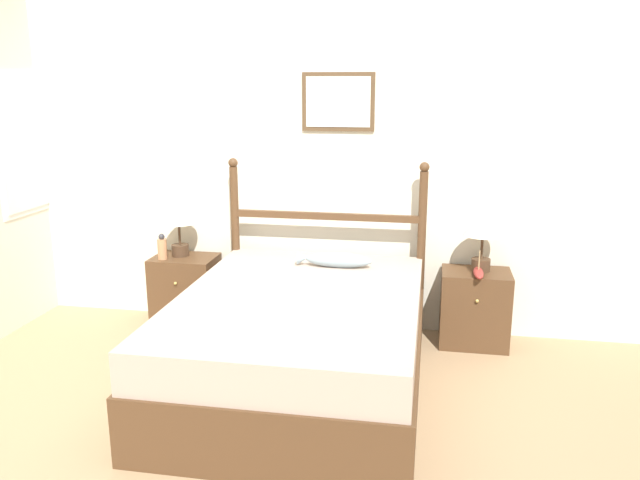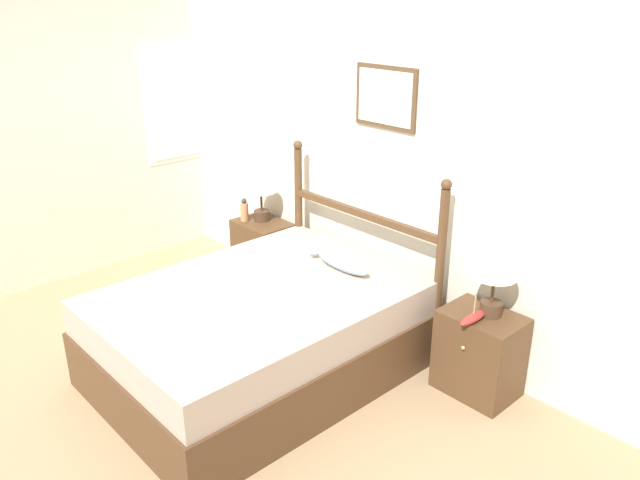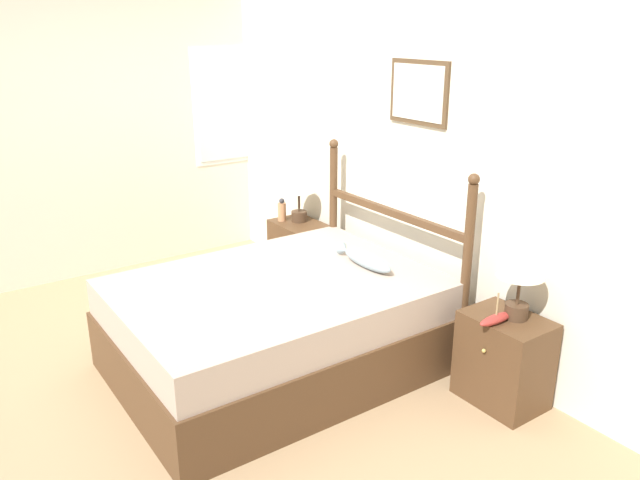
{
  "view_description": "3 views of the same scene",
  "coord_description": "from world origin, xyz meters",
  "px_view_note": "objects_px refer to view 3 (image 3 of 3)",
  "views": [
    {
      "loc": [
        1.0,
        -2.87,
        1.84
      ],
      "look_at": [
        0.3,
        1.02,
        0.85
      ],
      "focal_mm": 35.0,
      "sensor_mm": 36.0,
      "label": 1
    },
    {
      "loc": [
        3.12,
        -1.51,
        2.41
      ],
      "look_at": [
        0.3,
        1.1,
        0.84
      ],
      "focal_mm": 35.0,
      "sensor_mm": 36.0,
      "label": 2
    },
    {
      "loc": [
        3.37,
        -1.24,
        2.14
      ],
      "look_at": [
        0.15,
        1.01,
        0.78
      ],
      "focal_mm": 35.0,
      "sensor_mm": 36.0,
      "label": 3
    }
  ],
  "objects_px": {
    "model_boat": "(496,319)",
    "table_lamp_right": "(521,271)",
    "table_lamp_left": "(299,188)",
    "fish_pillow": "(365,259)",
    "nightstand_right": "(504,360)",
    "bottle": "(282,211)",
    "bed": "(277,325)",
    "nightstand_left": "(299,253)"
  },
  "relations": [
    {
      "from": "nightstand_left",
      "to": "table_lamp_right",
      "type": "bearing_deg",
      "value": 0.77
    },
    {
      "from": "bed",
      "to": "fish_pillow",
      "type": "height_order",
      "value": "fish_pillow"
    },
    {
      "from": "bottle",
      "to": "fish_pillow",
      "type": "relative_size",
      "value": 0.38
    },
    {
      "from": "nightstand_left",
      "to": "fish_pillow",
      "type": "bearing_deg",
      "value": -12.55
    },
    {
      "from": "table_lamp_right",
      "to": "model_boat",
      "type": "xyz_separation_m",
      "value": [
        -0.02,
        -0.14,
        -0.27
      ]
    },
    {
      "from": "bed",
      "to": "model_boat",
      "type": "relative_size",
      "value": 7.75
    },
    {
      "from": "table_lamp_left",
      "to": "table_lamp_right",
      "type": "height_order",
      "value": "same"
    },
    {
      "from": "nightstand_left",
      "to": "nightstand_right",
      "type": "relative_size",
      "value": 1.0
    },
    {
      "from": "nightstand_left",
      "to": "nightstand_right",
      "type": "bearing_deg",
      "value": 0.0
    },
    {
      "from": "fish_pillow",
      "to": "nightstand_right",
      "type": "bearing_deg",
      "value": 15.58
    },
    {
      "from": "nightstand_right",
      "to": "model_boat",
      "type": "bearing_deg",
      "value": -88.81
    },
    {
      "from": "table_lamp_left",
      "to": "fish_pillow",
      "type": "xyz_separation_m",
      "value": [
        1.26,
        -0.3,
        -0.18
      ]
    },
    {
      "from": "model_boat",
      "to": "fish_pillow",
      "type": "bearing_deg",
      "value": -170.75
    },
    {
      "from": "table_lamp_right",
      "to": "model_boat",
      "type": "relative_size",
      "value": 1.57
    },
    {
      "from": "nightstand_left",
      "to": "bottle",
      "type": "distance_m",
      "value": 0.4
    },
    {
      "from": "model_boat",
      "to": "fish_pillow",
      "type": "xyz_separation_m",
      "value": [
        -0.98,
        -0.16,
        0.09
      ]
    },
    {
      "from": "table_lamp_right",
      "to": "bed",
      "type": "bearing_deg",
      "value": -140.62
    },
    {
      "from": "table_lamp_right",
      "to": "model_boat",
      "type": "bearing_deg",
      "value": -99.63
    },
    {
      "from": "nightstand_right",
      "to": "fish_pillow",
      "type": "height_order",
      "value": "fish_pillow"
    },
    {
      "from": "fish_pillow",
      "to": "bed",
      "type": "bearing_deg",
      "value": -101.21
    },
    {
      "from": "table_lamp_left",
      "to": "model_boat",
      "type": "xyz_separation_m",
      "value": [
        2.24,
        -0.14,
        -0.27
      ]
    },
    {
      "from": "table_lamp_left",
      "to": "table_lamp_right",
      "type": "bearing_deg",
      "value": 0.04
    },
    {
      "from": "nightstand_left",
      "to": "fish_pillow",
      "type": "relative_size",
      "value": 1.06
    },
    {
      "from": "nightstand_left",
      "to": "table_lamp_right",
      "type": "xyz_separation_m",
      "value": [
        2.22,
        0.03,
        0.57
      ]
    },
    {
      "from": "model_boat",
      "to": "table_lamp_right",
      "type": "bearing_deg",
      "value": 80.37
    },
    {
      "from": "fish_pillow",
      "to": "model_boat",
      "type": "bearing_deg",
      "value": 9.25
    },
    {
      "from": "table_lamp_left",
      "to": "bottle",
      "type": "distance_m",
      "value": 0.25
    },
    {
      "from": "table_lamp_right",
      "to": "bottle",
      "type": "height_order",
      "value": "table_lamp_right"
    },
    {
      "from": "table_lamp_right",
      "to": "bottle",
      "type": "relative_size",
      "value": 2.03
    },
    {
      "from": "nightstand_left",
      "to": "table_lamp_right",
      "type": "distance_m",
      "value": 2.29
    },
    {
      "from": "bed",
      "to": "table_lamp_left",
      "type": "relative_size",
      "value": 4.92
    },
    {
      "from": "nightstand_right",
      "to": "model_boat",
      "type": "distance_m",
      "value": 0.32
    },
    {
      "from": "bed",
      "to": "table_lamp_right",
      "type": "distance_m",
      "value": 1.55
    },
    {
      "from": "nightstand_right",
      "to": "bottle",
      "type": "bearing_deg",
      "value": -177.93
    },
    {
      "from": "bed",
      "to": "bottle",
      "type": "relative_size",
      "value": 10.0
    },
    {
      "from": "nightstand_left",
      "to": "table_lamp_left",
      "type": "relative_size",
      "value": 1.36
    },
    {
      "from": "nightstand_right",
      "to": "table_lamp_right",
      "type": "xyz_separation_m",
      "value": [
        0.03,
        0.03,
        0.57
      ]
    },
    {
      "from": "fish_pillow",
      "to": "table_lamp_right",
      "type": "bearing_deg",
      "value": 16.76
    },
    {
      "from": "table_lamp_left",
      "to": "bed",
      "type": "bearing_deg",
      "value": -39.01
    },
    {
      "from": "nightstand_left",
      "to": "bottle",
      "type": "xyz_separation_m",
      "value": [
        -0.14,
        -0.08,
        0.36
      ]
    },
    {
      "from": "fish_pillow",
      "to": "table_lamp_left",
      "type": "bearing_deg",
      "value": 166.61
    },
    {
      "from": "bottle",
      "to": "model_boat",
      "type": "bearing_deg",
      "value": -0.7
    }
  ]
}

